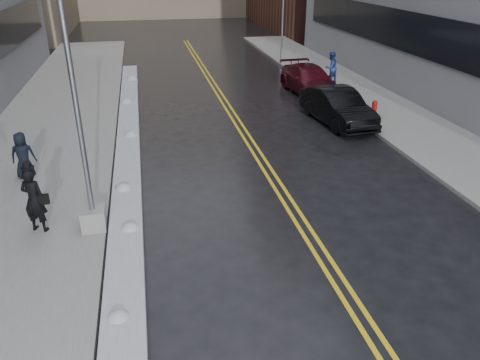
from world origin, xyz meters
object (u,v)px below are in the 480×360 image
car_maroon (310,80)px  car_black (337,107)px  pedestrian_east (331,67)px  lamppost (83,148)px  pedestrian_fedora (34,200)px  pedestrian_c (23,155)px  fire_hydrant (374,107)px  traffic_signal (283,13)px

car_maroon → car_black: bearing=-99.0°
pedestrian_east → lamppost: bearing=23.9°
pedestrian_fedora → pedestrian_c: bearing=-51.6°
pedestrian_c → pedestrian_east: bearing=-145.7°
pedestrian_c → car_maroon: bearing=-146.3°
lamppost → car_maroon: bearing=50.2°
fire_hydrant → car_black: (-2.03, -0.34, 0.25)m
traffic_signal → pedestrian_fedora: traffic_signal is taller
lamppost → pedestrian_east: (12.64, 14.48, -1.47)m
lamppost → fire_hydrant: bearing=33.0°
lamppost → car_black: bearing=36.7°
lamppost → car_black: lamppost is taller
traffic_signal → car_black: traffic_signal is taller
lamppost → pedestrian_fedora: 2.08m
lamppost → pedestrian_east: lamppost is taller
lamppost → car_black: (10.27, 7.66, -1.74)m
traffic_signal → car_black: size_ratio=1.25×
fire_hydrant → car_maroon: bearing=106.8°
traffic_signal → car_maroon: bearing=-96.3°
traffic_signal → pedestrian_c: traffic_signal is taller
lamppost → pedestrian_c: (-2.51, 3.93, -1.58)m
fire_hydrant → pedestrian_fedora: 15.83m
traffic_signal → car_black: bearing=-96.1°
pedestrian_fedora → car_black: size_ratio=0.39×
lamppost → fire_hydrant: 14.81m
pedestrian_c → pedestrian_fedora: bearing=105.0°
pedestrian_east → car_black: 7.23m
lamppost → fire_hydrant: size_ratio=10.45×
pedestrian_fedora → fire_hydrant: bearing=-127.6°
pedestrian_fedora → pedestrian_c: (-1.03, 3.71, -0.13)m
traffic_signal → fire_hydrant: bearing=-88.0°
fire_hydrant → pedestrian_fedora: size_ratio=0.39×
fire_hydrant → traffic_signal: size_ratio=0.12×
car_black → pedestrian_fedora: bearing=-153.7°
pedestrian_c → car_maroon: size_ratio=0.31×
traffic_signal → car_black: (-1.53, -14.34, -2.61)m
pedestrian_c → car_maroon: pedestrian_c is taller
traffic_signal → pedestrian_east: 7.92m
lamppost → fire_hydrant: (12.30, 8.00, -1.98)m
pedestrian_fedora → pedestrian_c: size_ratio=1.16×
car_black → car_maroon: size_ratio=0.92×
traffic_signal → car_maroon: 9.46m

